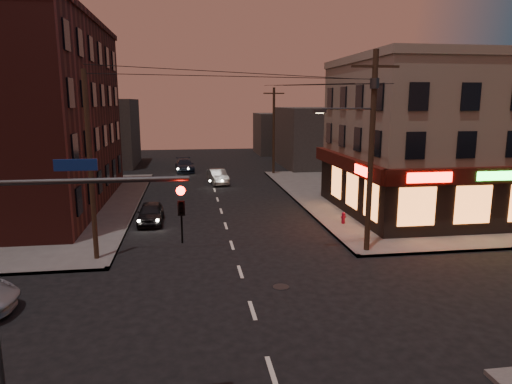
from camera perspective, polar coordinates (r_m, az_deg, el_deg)
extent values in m
plane|color=black|center=(17.64, -0.45, -14.59)|extent=(120.00, 120.00, 0.00)
cube|color=#514F4C|center=(40.89, 21.32, -0.29)|extent=(24.00, 28.00, 0.15)
cube|color=gray|center=(34.53, 23.52, 6.08)|extent=(15.00, 12.00, 10.00)
cube|color=gray|center=(34.54, 24.22, 14.77)|extent=(15.20, 12.20, 0.50)
cube|color=black|center=(30.12, 28.95, -1.37)|extent=(15.12, 0.25, 3.40)
cube|color=black|center=(31.69, 11.53, 0.38)|extent=(0.25, 12.12, 3.40)
cube|color=#3C0F09|center=(31.30, 11.14, 3.60)|extent=(0.50, 12.60, 0.90)
cube|color=#FF140C|center=(26.43, 20.89, 1.70)|extent=(2.60, 0.06, 0.55)
cube|color=#26FF3F|center=(28.60, 27.90, 1.80)|extent=(2.40, 0.06, 0.50)
cube|color=#FF140C|center=(27.69, 13.23, 2.54)|extent=(0.06, 2.60, 0.55)
cube|color=orange|center=(29.63, 28.22, -1.29)|extent=(12.40, 0.08, 2.20)
cube|color=orange|center=(30.69, 11.90, 0.21)|extent=(0.08, 8.40, 2.20)
cube|color=#481A17|center=(36.85, -28.28, 8.29)|extent=(12.00, 20.00, 13.00)
cube|color=#3F3D3A|center=(56.27, 8.35, 6.83)|extent=(10.00, 12.00, 7.00)
cube|color=#3F3D3A|center=(58.84, -19.18, 7.00)|extent=(9.00, 10.00, 8.00)
cube|color=#3F3D3A|center=(69.36, 3.39, 7.31)|extent=(8.00, 8.00, 6.00)
cylinder|color=#382619|center=(23.47, 14.19, 4.68)|extent=(0.28, 0.28, 10.00)
cube|color=#382619|center=(23.40, 14.70, 14.95)|extent=(2.40, 0.12, 0.12)
cylinder|color=#333538|center=(23.35, 14.60, 13.00)|extent=(0.44, 0.44, 0.50)
cylinder|color=#333538|center=(22.87, 11.40, 10.17)|extent=(2.60, 0.10, 0.10)
cube|color=#333538|center=(22.44, 7.97, 10.01)|extent=(0.60, 0.25, 0.18)
cube|color=#FFD88C|center=(22.44, 7.97, 9.75)|extent=(0.35, 0.15, 0.04)
cylinder|color=#382619|center=(48.66, 2.23, 7.63)|extent=(0.26, 0.26, 9.00)
cylinder|color=#382619|center=(22.90, -19.99, 2.93)|extent=(0.24, 0.24, 9.00)
cylinder|color=#333538|center=(10.50, -20.42, 1.31)|extent=(4.40, 0.12, 0.12)
imported|color=black|center=(10.36, -9.35, -1.07)|extent=(0.16, 0.20, 1.00)
sphere|color=#FF0C05|center=(10.19, -9.41, 0.17)|extent=(0.20, 0.20, 0.20)
cube|color=navy|center=(10.49, -21.62, 3.16)|extent=(0.90, 0.05, 0.25)
imported|color=black|center=(30.09, -13.03, -2.57)|extent=(1.58, 3.90, 1.33)
imported|color=slate|center=(43.56, -4.81, 1.93)|extent=(2.01, 4.34, 1.38)
imported|color=black|center=(51.69, -8.92, 3.30)|extent=(2.30, 4.92, 1.39)
cylinder|color=maroon|center=(29.26, 10.86, -3.32)|extent=(0.23, 0.23, 0.58)
sphere|color=maroon|center=(29.18, 10.88, -2.71)|extent=(0.23, 0.23, 0.23)
cylinder|color=maroon|center=(29.23, 10.86, -3.09)|extent=(0.32, 0.14, 0.12)
cylinder|color=maroon|center=(29.23, 10.86, -3.09)|extent=(0.14, 0.32, 0.12)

